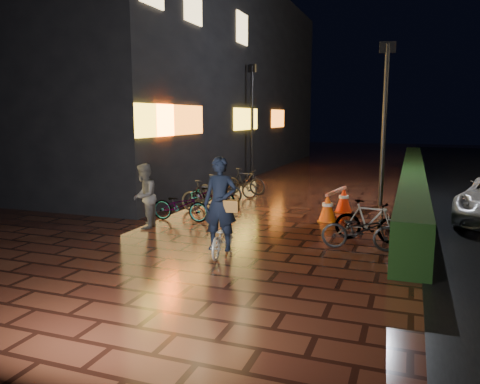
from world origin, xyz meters
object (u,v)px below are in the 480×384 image
at_px(bystander_person, 144,196).
at_px(cart_assembly, 413,198).
at_px(traffic_barrier, 336,203).
at_px(cyclist, 221,219).

relative_size(bystander_person, cart_assembly, 1.62).
height_order(bystander_person, cart_assembly, bystander_person).
distance_m(traffic_barrier, cart_assembly, 2.14).
bearing_deg(cart_assembly, cyclist, -124.03).
height_order(cyclist, traffic_barrier, cyclist).
distance_m(bystander_person, traffic_barrier, 5.16).
xyz_separation_m(cyclist, traffic_barrier, (1.56, 4.43, -0.36)).
bearing_deg(cart_assembly, bystander_person, -148.42).
distance_m(bystander_person, cart_assembly, 7.24).
xyz_separation_m(bystander_person, cyclist, (2.63, -1.45, -0.07)).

